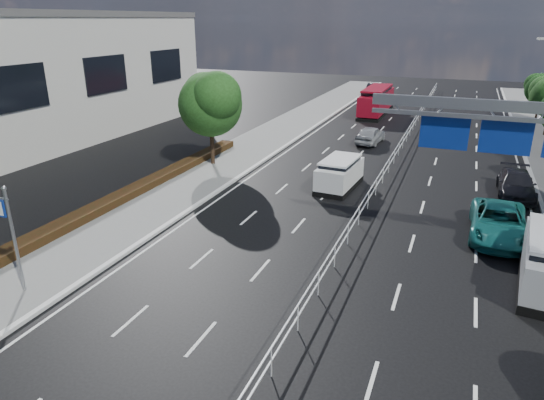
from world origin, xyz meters
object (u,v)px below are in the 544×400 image
(near_car_silver, at_px, (370,135))
(parked_car_dark, at_px, (516,184))
(red_bus, at_px, (376,100))
(overhead_gantry, at_px, (527,132))
(white_minivan, at_px, (340,174))
(toilet_sign, at_px, (2,221))
(near_car_dark, at_px, (375,89))
(parked_car_teal, at_px, (499,222))

(near_car_silver, xyz_separation_m, parked_car_dark, (10.49, -9.73, -0.02))
(red_bus, relative_size, near_car_silver, 2.27)
(overhead_gantry, xyz_separation_m, white_minivan, (-9.10, 6.46, -4.68))
(toilet_sign, height_order, red_bus, toilet_sign)
(near_car_dark, height_order, parked_car_dark, near_car_dark)
(white_minivan, distance_m, red_bus, 25.93)
(overhead_gantry, relative_size, near_car_silver, 2.40)
(overhead_gantry, distance_m, near_car_silver, 21.53)
(red_bus, distance_m, parked_car_dark, 26.48)
(toilet_sign, relative_size, parked_car_dark, 0.89)
(red_bus, height_order, parked_car_teal, red_bus)
(overhead_gantry, height_order, near_car_silver, overhead_gantry)
(parked_car_teal, bearing_deg, white_minivan, 154.30)
(near_car_dark, distance_m, parked_car_teal, 45.80)
(red_bus, distance_m, near_car_silver, 13.76)
(near_car_silver, xyz_separation_m, parked_car_teal, (9.29, -16.50, 0.03))
(toilet_sign, bearing_deg, near_car_dark, 86.37)
(parked_car_dark, bearing_deg, toilet_sign, -134.97)
(toilet_sign, distance_m, near_car_silver, 29.95)
(red_bus, xyz_separation_m, parked_car_dark, (12.51, -23.32, -0.81))
(white_minivan, height_order, near_car_dark, white_minivan)
(toilet_sign, xyz_separation_m, parked_car_dark, (18.66, 19.00, -2.24))
(white_minivan, distance_m, near_car_dark, 39.68)
(parked_car_dark, bearing_deg, overhead_gantry, -96.63)
(toilet_sign, relative_size, white_minivan, 0.97)
(toilet_sign, bearing_deg, white_minivan, 62.52)
(white_minivan, xyz_separation_m, near_car_dark, (-5.04, 39.35, -0.08))
(near_car_silver, bearing_deg, near_car_dark, -74.81)
(white_minivan, distance_m, near_car_silver, 12.23)
(parked_car_dark, bearing_deg, near_car_dark, 111.79)
(toilet_sign, relative_size, near_car_dark, 0.84)
(red_bus, height_order, near_car_silver, red_bus)
(near_car_dark, distance_m, parked_car_dark, 39.84)
(overhead_gantry, bearing_deg, parked_car_dark, 83.87)
(white_minivan, relative_size, near_car_dark, 0.87)
(overhead_gantry, bearing_deg, parked_car_teal, 96.29)
(white_minivan, height_order, red_bus, red_bus)
(white_minivan, distance_m, parked_car_teal, 9.85)
(near_car_dark, relative_size, parked_car_teal, 0.94)
(near_car_dark, bearing_deg, red_bus, 98.80)
(toilet_sign, distance_m, white_minivan, 18.72)
(near_car_dark, height_order, parked_car_teal, near_car_dark)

